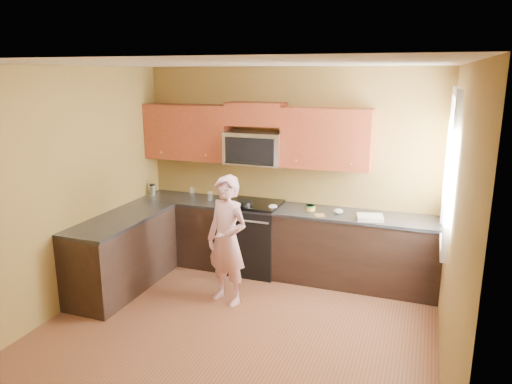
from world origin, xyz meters
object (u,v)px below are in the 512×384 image
at_px(butter_tub, 311,210).
at_px(travel_mug, 153,195).
at_px(microwave, 255,164).
at_px(stove, 252,237).
at_px(woman, 227,240).
at_px(frying_pan, 244,205).

height_order(butter_tub, travel_mug, travel_mug).
bearing_deg(microwave, stove, -90.00).
relative_size(woman, travel_mug, 9.21).
bearing_deg(woman, travel_mug, 167.45).
height_order(woman, frying_pan, woman).
distance_m(microwave, woman, 1.29).
height_order(microwave, travel_mug, microwave).
bearing_deg(butter_tub, frying_pan, -170.03).
distance_m(stove, travel_mug, 1.56).
bearing_deg(stove, microwave, 90.00).
bearing_deg(butter_tub, woman, -126.89).
bearing_deg(frying_pan, butter_tub, 4.01).
xyz_separation_m(microwave, woman, (0.06, -1.09, -0.69)).
height_order(microwave, butter_tub, microwave).
xyz_separation_m(microwave, butter_tub, (0.80, -0.11, -0.53)).
distance_m(stove, frying_pan, 0.50).
distance_m(stove, butter_tub, 0.91).
relative_size(stove, woman, 0.63).
xyz_separation_m(woman, butter_tub, (0.74, 0.98, 0.16)).
height_order(stove, butter_tub, butter_tub).
height_order(stove, frying_pan, frying_pan).
bearing_deg(stove, frying_pan, -113.29).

